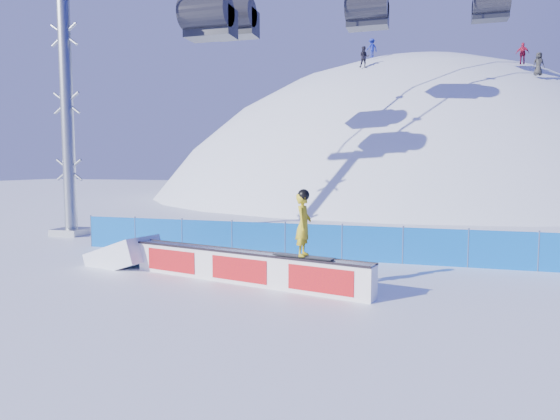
% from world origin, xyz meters
% --- Properties ---
extents(ground, '(160.00, 160.00, 0.00)m').
position_xyz_m(ground, '(0.00, 0.00, 0.00)').
color(ground, white).
rests_on(ground, ground).
extents(snow_hill, '(64.00, 64.00, 64.00)m').
position_xyz_m(snow_hill, '(0.00, 42.00, -18.00)').
color(snow_hill, white).
rests_on(snow_hill, ground).
extents(safety_fence, '(22.05, 0.05, 1.30)m').
position_xyz_m(safety_fence, '(0.00, 4.50, 0.60)').
color(safety_fence, '#0659BA').
rests_on(safety_fence, ground).
extents(rail_box, '(7.38, 2.26, 0.90)m').
position_xyz_m(rail_box, '(-3.03, 0.52, 0.44)').
color(rail_box, white).
rests_on(rail_box, ground).
extents(snow_ramp, '(2.51, 1.89, 1.40)m').
position_xyz_m(snow_ramp, '(-7.56, 1.62, 0.00)').
color(snow_ramp, white).
rests_on(snow_ramp, ground).
extents(snowboarder, '(1.68, 0.68, 1.73)m').
position_xyz_m(snowboarder, '(-1.24, 0.09, 1.75)').
color(snowboarder, black).
rests_on(snowboarder, rail_box).
extents(distant_skiers, '(13.72, 6.16, 4.74)m').
position_xyz_m(distant_skiers, '(1.55, 31.12, 12.15)').
color(distant_skiers, black).
rests_on(distant_skiers, ground).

